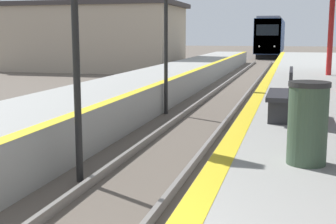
{
  "coord_description": "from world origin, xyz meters",
  "views": [
    {
      "loc": [
        2.46,
        -2.28,
        2.52
      ],
      "look_at": [
        -2.76,
        17.41,
        -0.88
      ],
      "focal_mm": 50.0,
      "sensor_mm": 36.0,
      "label": 1
    }
  ],
  "objects_px": {
    "trash_bin": "(308,123)",
    "bench": "(283,92)",
    "signal_mid": "(166,12)",
    "train": "(271,37)"
  },
  "relations": [
    {
      "from": "trash_bin",
      "to": "bench",
      "type": "bearing_deg",
      "value": 96.27
    },
    {
      "from": "bench",
      "to": "signal_mid",
      "type": "bearing_deg",
      "value": 124.66
    },
    {
      "from": "bench",
      "to": "trash_bin",
      "type": "bearing_deg",
      "value": -83.73
    },
    {
      "from": "trash_bin",
      "to": "bench",
      "type": "distance_m",
      "value": 3.15
    },
    {
      "from": "train",
      "to": "signal_mid",
      "type": "relative_size",
      "value": 3.88
    },
    {
      "from": "signal_mid",
      "to": "train",
      "type": "bearing_deg",
      "value": 88.09
    },
    {
      "from": "train",
      "to": "trash_bin",
      "type": "relative_size",
      "value": 17.67
    },
    {
      "from": "train",
      "to": "bench",
      "type": "relative_size",
      "value": 11.2
    },
    {
      "from": "train",
      "to": "signal_mid",
      "type": "height_order",
      "value": "signal_mid"
    },
    {
      "from": "bench",
      "to": "train",
      "type": "bearing_deg",
      "value": 92.84
    }
  ]
}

